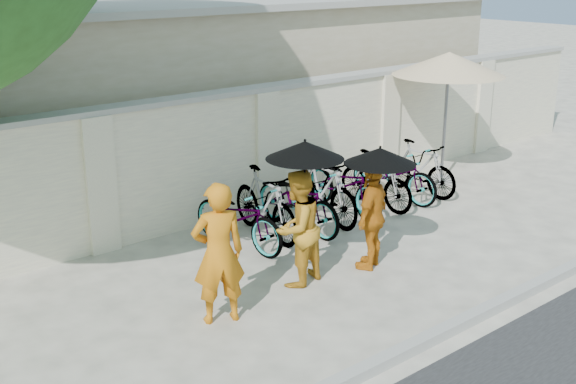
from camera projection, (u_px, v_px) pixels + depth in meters
ground at (293, 304)px, 8.90m from camera, size 80.00×80.00×0.00m
kerb at (397, 355)px, 7.64m from camera, size 40.00×0.16×0.12m
compound_wall at (212, 160)px, 11.54m from camera, size 20.00×0.30×2.00m
building_behind at (147, 86)px, 14.75m from camera, size 14.00×6.00×3.20m
monk_left at (218, 253)px, 8.25m from camera, size 0.72×0.59×1.70m
monk_center at (297, 228)px, 9.25m from camera, size 0.86×0.73×1.54m
parasol_center at (305, 150)px, 8.90m from camera, size 0.99×0.99×1.05m
monk_right at (372, 216)px, 9.76m from camera, size 0.95×0.68×1.49m
parasol_right at (380, 156)px, 9.45m from camera, size 0.96×0.96×0.86m
patio_umbrella at (449, 65)px, 13.14m from camera, size 2.42×2.42×2.46m
bike_0 at (238, 217)px, 10.53m from camera, size 0.85×1.85×0.94m
bike_1 at (265, 203)px, 10.93m from camera, size 0.70×1.81×1.06m
bike_2 at (298, 200)px, 11.22m from camera, size 0.70×1.86×0.97m
bike_3 at (323, 188)px, 11.59m from camera, size 0.71×1.87×1.09m
bike_4 at (345, 184)px, 12.01m from camera, size 0.80×1.93×0.99m
bike_5 at (376, 180)px, 12.25m from camera, size 0.50×1.63×0.97m
bike_6 at (394, 173)px, 12.67m from camera, size 0.79×1.87×0.96m
bike_7 at (419, 168)px, 12.96m from camera, size 0.53×1.64×0.97m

